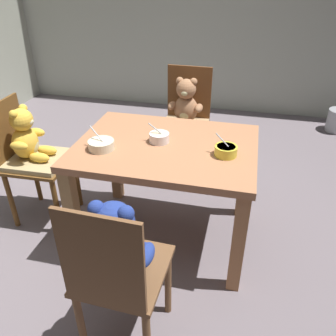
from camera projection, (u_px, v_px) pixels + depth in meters
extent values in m
cube|color=slate|center=(166.00, 235.00, 2.49)|extent=(5.20, 5.20, 0.04)
cube|color=#A66C47|center=(166.00, 147.00, 2.12)|extent=(1.09, 0.82, 0.04)
cube|color=#9A7345|center=(73.00, 217.00, 2.10)|extent=(0.07, 0.07, 0.67)
cube|color=#A26A42|center=(238.00, 244.00, 1.91)|extent=(0.07, 0.07, 0.67)
cube|color=#9A6C46|center=(116.00, 160.00, 2.70)|extent=(0.07, 0.07, 0.67)
cube|color=#9A693C|center=(244.00, 176.00, 2.51)|extent=(0.07, 0.07, 0.67)
cube|color=brown|center=(40.00, 163.00, 2.43)|extent=(0.42, 0.40, 0.02)
cube|color=brown|center=(7.00, 132.00, 2.35)|extent=(0.03, 0.36, 0.43)
cylinder|color=brown|center=(57.00, 207.00, 2.38)|extent=(0.04, 0.04, 0.44)
cylinder|color=brown|center=(77.00, 181.00, 2.66)|extent=(0.04, 0.04, 0.44)
cylinder|color=brown|center=(11.00, 201.00, 2.44)|extent=(0.04, 0.04, 0.44)
cylinder|color=brown|center=(36.00, 176.00, 2.72)|extent=(0.04, 0.04, 0.44)
cube|color=tan|center=(39.00, 160.00, 2.42)|extent=(0.39, 0.37, 0.04)
ellipsoid|color=gold|center=(26.00, 142.00, 2.36)|extent=(0.17, 0.20, 0.22)
ellipsoid|color=beige|center=(33.00, 144.00, 2.36)|extent=(0.06, 0.11, 0.13)
sphere|color=gold|center=(22.00, 120.00, 2.28)|extent=(0.15, 0.15, 0.15)
ellipsoid|color=beige|center=(30.00, 122.00, 2.27)|extent=(0.05, 0.06, 0.05)
sphere|color=gold|center=(14.00, 114.00, 2.20)|extent=(0.06, 0.06, 0.06)
sphere|color=gold|center=(23.00, 108.00, 2.29)|extent=(0.06, 0.06, 0.06)
ellipsoid|color=gold|center=(19.00, 146.00, 2.25)|extent=(0.13, 0.07, 0.06)
ellipsoid|color=gold|center=(36.00, 132.00, 2.44)|extent=(0.13, 0.07, 0.06)
ellipsoid|color=gold|center=(39.00, 158.00, 2.34)|extent=(0.15, 0.07, 0.07)
ellipsoid|color=gold|center=(47.00, 150.00, 2.43)|extent=(0.15, 0.07, 0.07)
cube|color=brown|center=(124.00, 270.00, 1.59)|extent=(0.40, 0.42, 0.02)
cube|color=brown|center=(101.00, 263.00, 1.31)|extent=(0.35, 0.03, 0.46)
cylinder|color=brown|center=(168.00, 283.00, 1.82)|extent=(0.04, 0.04, 0.44)
cylinder|color=brown|center=(111.00, 270.00, 1.89)|extent=(0.04, 0.04, 0.44)
cylinder|color=brown|center=(81.00, 326.00, 1.60)|extent=(0.04, 0.04, 0.44)
ellipsoid|color=navy|center=(116.00, 259.00, 1.46)|extent=(0.23, 0.19, 0.25)
ellipsoid|color=beige|center=(122.00, 252.00, 1.52)|extent=(0.12, 0.07, 0.15)
sphere|color=navy|center=(113.00, 223.00, 1.37)|extent=(0.18, 0.18, 0.18)
ellipsoid|color=beige|center=(120.00, 215.00, 1.43)|extent=(0.07, 0.06, 0.05)
sphere|color=navy|center=(126.00, 214.00, 1.32)|extent=(0.07, 0.07, 0.07)
sphere|color=navy|center=(96.00, 208.00, 1.34)|extent=(0.07, 0.07, 0.07)
ellipsoid|color=navy|center=(145.00, 255.00, 1.44)|extent=(0.08, 0.14, 0.07)
ellipsoid|color=navy|center=(91.00, 244.00, 1.50)|extent=(0.08, 0.14, 0.07)
ellipsoid|color=navy|center=(141.00, 255.00, 1.60)|extent=(0.08, 0.17, 0.08)
ellipsoid|color=navy|center=(116.00, 250.00, 1.63)|extent=(0.08, 0.17, 0.08)
cube|color=brown|center=(184.00, 130.00, 2.91)|extent=(0.41, 0.42, 0.02)
cube|color=brown|center=(189.00, 94.00, 2.94)|extent=(0.37, 0.03, 0.47)
cylinder|color=brown|center=(158.00, 162.00, 2.92)|extent=(0.04, 0.04, 0.44)
cylinder|color=brown|center=(199.00, 167.00, 2.84)|extent=(0.04, 0.04, 0.44)
cylinder|color=brown|center=(169.00, 143.00, 3.21)|extent=(0.04, 0.04, 0.44)
cylinder|color=brown|center=(206.00, 148.00, 3.14)|extent=(0.04, 0.04, 0.44)
cube|color=tan|center=(184.00, 127.00, 2.89)|extent=(0.38, 0.39, 0.04)
ellipsoid|color=#A16F4B|center=(186.00, 109.00, 2.88)|extent=(0.20, 0.17, 0.23)
ellipsoid|color=#CBC28C|center=(184.00, 113.00, 2.84)|extent=(0.11, 0.06, 0.14)
sphere|color=#A16F4B|center=(186.00, 89.00, 2.79)|extent=(0.16, 0.16, 0.16)
ellipsoid|color=#CBC28C|center=(185.00, 93.00, 2.74)|extent=(0.07, 0.06, 0.05)
sphere|color=#A16F4B|center=(180.00, 81.00, 2.78)|extent=(0.06, 0.06, 0.06)
sphere|color=#A16F4B|center=(194.00, 82.00, 2.75)|extent=(0.06, 0.06, 0.06)
ellipsoid|color=#A16F4B|center=(172.00, 106.00, 2.87)|extent=(0.07, 0.13, 0.06)
ellipsoid|color=#A16F4B|center=(199.00, 108.00, 2.82)|extent=(0.07, 0.13, 0.06)
ellipsoid|color=#A16F4B|center=(176.00, 123.00, 2.84)|extent=(0.07, 0.15, 0.07)
ellipsoid|color=#A16F4B|center=(189.00, 124.00, 2.81)|extent=(0.07, 0.15, 0.07)
cylinder|color=yellow|center=(226.00, 151.00, 1.97)|extent=(0.13, 0.13, 0.06)
cylinder|color=yellow|center=(225.00, 155.00, 1.98)|extent=(0.07, 0.07, 0.01)
cylinder|color=beige|center=(226.00, 147.00, 1.96)|extent=(0.11, 0.11, 0.01)
cylinder|color=#BCBCC1|center=(222.00, 140.00, 1.96)|extent=(0.09, 0.04, 0.07)
ellipsoid|color=#BCBCC1|center=(228.00, 148.00, 1.96)|extent=(0.04, 0.03, 0.01)
cylinder|color=beige|center=(101.00, 145.00, 2.04)|extent=(0.15, 0.15, 0.05)
cylinder|color=beige|center=(102.00, 148.00, 2.05)|extent=(0.08, 0.08, 0.01)
cylinder|color=beige|center=(101.00, 141.00, 2.03)|extent=(0.13, 0.13, 0.01)
cylinder|color=#BCBCC1|center=(96.00, 133.00, 2.02)|extent=(0.10, 0.05, 0.08)
ellipsoid|color=#BCBCC1|center=(102.00, 143.00, 2.02)|extent=(0.04, 0.03, 0.01)
cylinder|color=white|center=(159.00, 138.00, 2.12)|extent=(0.12, 0.12, 0.06)
cylinder|color=white|center=(159.00, 141.00, 2.13)|extent=(0.07, 0.07, 0.01)
cylinder|color=beige|center=(159.00, 134.00, 2.11)|extent=(0.10, 0.10, 0.01)
cylinder|color=#BCBCC1|center=(155.00, 128.00, 2.10)|extent=(0.09, 0.01, 0.06)
ellipsoid|color=#BCBCC1|center=(161.00, 135.00, 2.11)|extent=(0.03, 0.02, 0.01)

